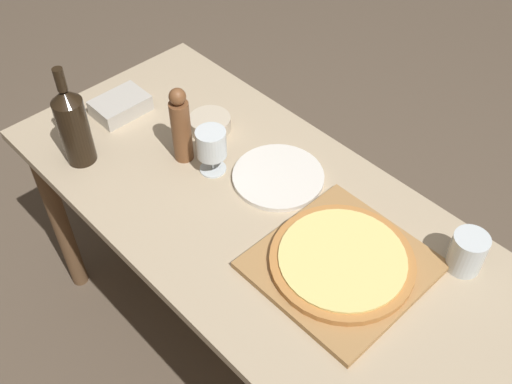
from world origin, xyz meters
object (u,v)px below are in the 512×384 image
object	(u,v)px
pizza	(342,260)
small_bowl	(210,124)
pepper_mill	(181,126)
wine_glass	(211,145)
wine_bottle	(73,125)

from	to	relation	value
pizza	small_bowl	xyz separation A→B (m)	(0.11, 0.62, -0.01)
pepper_mill	small_bowl	size ratio (longest dim) A/B	1.91
wine_glass	small_bowl	bearing A→B (deg)	51.96
wine_glass	small_bowl	distance (m)	0.19
wine_bottle	small_bowl	size ratio (longest dim) A/B	2.46
wine_bottle	wine_glass	size ratio (longest dim) A/B	2.22
wine_bottle	pepper_mill	world-z (taller)	wine_bottle
pepper_mill	small_bowl	xyz separation A→B (m)	(0.13, 0.04, -0.09)
pizza	wine_glass	xyz separation A→B (m)	(-0.00, 0.48, 0.06)
wine_bottle	pepper_mill	distance (m)	0.30
pepper_mill	small_bowl	world-z (taller)	pepper_mill
pepper_mill	small_bowl	distance (m)	0.17
wine_bottle	small_bowl	world-z (taller)	wine_bottle
small_bowl	wine_glass	bearing A→B (deg)	-128.04
small_bowl	pizza	bearing A→B (deg)	-99.74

